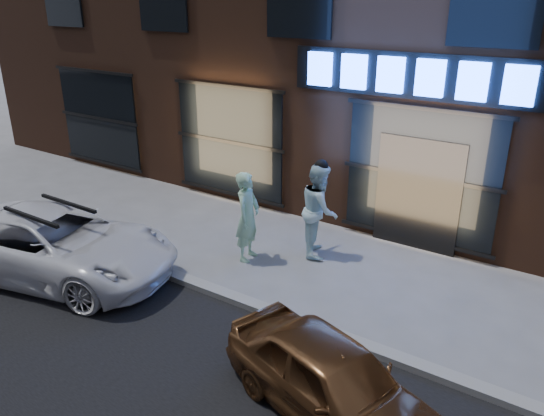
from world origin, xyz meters
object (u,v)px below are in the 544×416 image
Objects in this scene: man_bowtie at (248,217)px; gold_sedan at (332,381)px; man_cap at (320,210)px; white_suv at (56,244)px.

man_bowtie reaches higher than gold_sedan.
man_bowtie is at bearing 105.24° from man_cap.
man_bowtie is at bearing -59.29° from white_suv.
gold_sedan is at bearing -141.33° from man_bowtie.
man_cap is 0.60× the size of gold_sedan.
white_suv reaches higher than gold_sedan.
white_suv is (-2.65, -2.61, -0.28)m from man_bowtie.
man_bowtie is at bearing 67.07° from gold_sedan.
gold_sedan is (2.42, -4.03, -0.42)m from man_cap.
man_cap reaches higher than white_suv.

